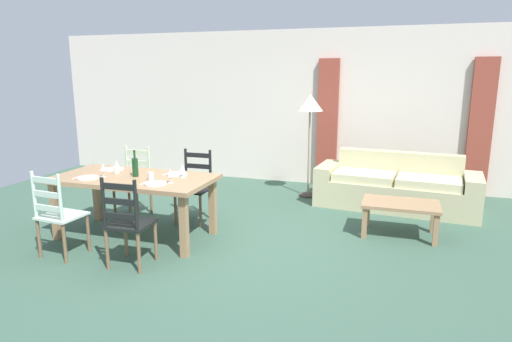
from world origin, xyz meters
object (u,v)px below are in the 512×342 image
(dining_chair_near_left, at_px, (58,214))
(wine_glass_near_left, at_px, (103,168))
(dining_chair_far_right, at_px, (195,186))
(wine_bottle, at_px, (135,167))
(wine_glass_far_left, at_px, (117,164))
(couch, at_px, (396,188))
(dining_table, at_px, (134,184))
(coffee_cup_primary, at_px, (151,176))
(dining_chair_near_right, at_px, (128,223))
(coffee_table, at_px, (400,208))
(dining_chair_far_left, at_px, (134,182))
(standing_lamp, at_px, (310,109))
(wine_glass_near_right, at_px, (170,173))
(wine_glass_far_right, at_px, (182,168))
(coffee_cup_secondary, at_px, (116,170))

(dining_chair_near_left, height_order, wine_glass_near_left, dining_chair_near_left)
(dining_chair_far_right, bearing_deg, wine_bottle, -118.84)
(wine_glass_far_left, xyz_separation_m, couch, (3.29, 2.13, -0.57))
(dining_table, height_order, coffee_cup_primary, coffee_cup_primary)
(dining_chair_near_right, relative_size, coffee_cup_primary, 10.67)
(wine_glass_near_left, xyz_separation_m, coffee_table, (3.38, 1.15, -0.51))
(dining_chair_far_left, height_order, wine_bottle, wine_bottle)
(dining_table, height_order, dining_chair_far_right, dining_chair_far_right)
(couch, bearing_deg, dining_table, -142.92)
(standing_lamp, bearing_deg, dining_table, -123.66)
(dining_chair_near_left, distance_m, coffee_cup_primary, 1.06)
(wine_bottle, height_order, wine_glass_near_right, wine_bottle)
(dining_chair_near_left, distance_m, dining_chair_near_right, 0.86)
(wine_bottle, xyz_separation_m, couch, (2.96, 2.23, -0.58))
(dining_table, bearing_deg, wine_glass_far_right, 14.75)
(wine_glass_near_right, bearing_deg, wine_glass_far_right, 90.67)
(dining_table, bearing_deg, coffee_cup_primary, -15.79)
(coffee_table, bearing_deg, wine_glass_near_left, -161.14)
(dining_table, xyz_separation_m, wine_glass_near_right, (0.58, -0.14, 0.20))
(dining_chair_far_left, height_order, standing_lamp, standing_lamp)
(dining_table, xyz_separation_m, coffee_cup_secondary, (-0.30, 0.09, 0.13))
(dining_chair_far_left, distance_m, wine_glass_far_left, 0.73)
(wine_glass_far_right, relative_size, standing_lamp, 0.10)
(wine_glass_near_right, relative_size, couch, 0.07)
(dining_chair_near_left, height_order, dining_chair_near_right, same)
(dining_table, relative_size, standing_lamp, 1.16)
(dining_chair_far_left, relative_size, wine_glass_near_left, 5.96)
(wine_bottle, height_order, wine_glass_near_left, wine_bottle)
(dining_table, height_order, couch, couch)
(dining_chair_far_left, distance_m, standing_lamp, 2.87)
(coffee_cup_primary, relative_size, couch, 0.04)
(dining_chair_near_left, bearing_deg, wine_glass_far_left, 82.09)
(dining_table, distance_m, dining_chair_far_left, 0.88)
(wine_glass_far_left, xyz_separation_m, standing_lamp, (1.93, 2.32, 0.55))
(dining_chair_far_left, height_order, wine_glass_far_right, dining_chair_far_left)
(wine_glass_near_left, height_order, coffee_table, wine_glass_near_left)
(wine_glass_near_right, height_order, wine_glass_far_left, same)
(wine_glass_far_left, distance_m, coffee_cup_secondary, 0.07)
(dining_chair_far_right, bearing_deg, dining_chair_far_left, -177.19)
(dining_chair_far_right, relative_size, wine_glass_near_left, 5.96)
(standing_lamp, bearing_deg, coffee_cup_primary, -117.92)
(dining_chair_far_left, distance_m, coffee_cup_secondary, 0.72)
(dining_table, bearing_deg, dining_chair_near_right, -61.29)
(dining_chair_near_left, height_order, dining_chair_far_right, same)
(dining_chair_far_right, bearing_deg, coffee_table, 6.04)
(dining_chair_far_right, xyz_separation_m, coffee_cup_secondary, (-0.73, -0.67, 0.32))
(dining_table, height_order, coffee_cup_secondary, coffee_cup_secondary)
(coffee_cup_primary, bearing_deg, coffee_cup_secondary, 163.55)
(wine_glass_far_right, relative_size, coffee_cup_secondary, 1.79)
(wine_glass_far_left, bearing_deg, dining_chair_near_left, -97.91)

